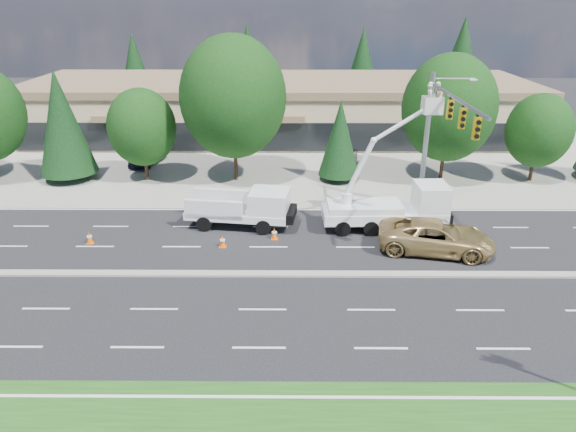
{
  "coord_description": "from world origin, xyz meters",
  "views": [
    {
      "loc": [
        1.3,
        -23.17,
        13.24
      ],
      "look_at": [
        1.14,
        2.14,
        2.4
      ],
      "focal_mm": 32.0,
      "sensor_mm": 36.0,
      "label": 1
    }
  ],
  "objects_px": {
    "minivan": "(436,237)",
    "utility_pickup": "(245,211)",
    "bucket_truck": "(397,199)",
    "signal_mast": "(438,128)"
  },
  "relations": [
    {
      "from": "utility_pickup",
      "to": "bucket_truck",
      "type": "height_order",
      "value": "bucket_truck"
    },
    {
      "from": "signal_mast",
      "to": "minivan",
      "type": "relative_size",
      "value": 1.59
    },
    {
      "from": "signal_mast",
      "to": "bucket_truck",
      "type": "relative_size",
      "value": 1.14
    },
    {
      "from": "signal_mast",
      "to": "minivan",
      "type": "distance_m",
      "value": 6.72
    },
    {
      "from": "minivan",
      "to": "utility_pickup",
      "type": "bearing_deg",
      "value": 84.76
    },
    {
      "from": "bucket_truck",
      "to": "minivan",
      "type": "bearing_deg",
      "value": -62.97
    },
    {
      "from": "signal_mast",
      "to": "utility_pickup",
      "type": "xyz_separation_m",
      "value": [
        -11.56,
        -0.91,
        -5.06
      ]
    },
    {
      "from": "utility_pickup",
      "to": "minivan",
      "type": "bearing_deg",
      "value": -9.23
    },
    {
      "from": "utility_pickup",
      "to": "minivan",
      "type": "relative_size",
      "value": 1.03
    },
    {
      "from": "utility_pickup",
      "to": "minivan",
      "type": "height_order",
      "value": "utility_pickup"
    }
  ]
}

